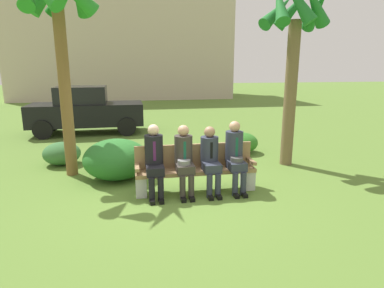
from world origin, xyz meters
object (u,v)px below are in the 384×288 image
at_px(shrub_mid_lawn, 116,159).
at_px(seated_man_leftmost, 154,157).
at_px(shrub_far_lawn, 242,143).
at_px(shrub_near_bench, 62,153).
at_px(parked_car_near, 86,110).
at_px(seated_man_centerleft, 184,157).
at_px(palm_tree_short, 57,11).
at_px(seated_man_centerright, 210,156).
at_px(seated_man_rightmost, 235,153).
at_px(palm_tree_tall, 295,30).
at_px(park_bench, 195,169).
at_px(building_backdrop, 123,35).

bearing_deg(shrub_mid_lawn, seated_man_leftmost, -55.59).
relative_size(shrub_mid_lawn, shrub_far_lawn, 1.53).
bearing_deg(shrub_near_bench, parked_car_near, 88.16).
xyz_separation_m(seated_man_centerleft, palm_tree_short, (-2.31, 1.56, 2.72)).
bearing_deg(shrub_far_lawn, parked_car_near, 141.78).
height_order(seated_man_centerright, shrub_near_bench, seated_man_centerright).
bearing_deg(seated_man_rightmost, palm_tree_short, 154.81).
bearing_deg(seated_man_rightmost, shrub_near_bench, 146.64).
bearing_deg(parked_car_near, palm_tree_tall, -42.26).
height_order(seated_man_centerleft, palm_tree_short, palm_tree_short).
distance_m(park_bench, seated_man_rightmost, 0.83).
bearing_deg(palm_tree_tall, seated_man_centerleft, -152.22).
xyz_separation_m(park_bench, seated_man_centerleft, (-0.24, -0.13, 0.29)).
bearing_deg(seated_man_leftmost, shrub_far_lawn, 45.90).
relative_size(shrub_mid_lawn, parked_car_near, 0.35).
bearing_deg(seated_man_leftmost, seated_man_rightmost, -0.16).
relative_size(seated_man_centerleft, building_backdrop, 0.08).
distance_m(shrub_far_lawn, building_backdrop, 19.06).
height_order(shrub_near_bench, shrub_mid_lawn, shrub_mid_lawn).
relative_size(seated_man_rightmost, palm_tree_short, 0.30).
height_order(palm_tree_tall, shrub_near_bench, palm_tree_tall).
distance_m(palm_tree_short, building_backdrop, 19.43).
xyz_separation_m(seated_man_centerleft, seated_man_rightmost, (0.99, 0.00, 0.02)).
relative_size(seated_man_rightmost, building_backdrop, 0.08).
distance_m(palm_tree_tall, shrub_near_bench, 6.25).
relative_size(seated_man_centerleft, shrub_far_lawn, 1.44).
bearing_deg(park_bench, parked_car_near, 114.15).
distance_m(seated_man_leftmost, seated_man_rightmost, 1.55).
bearing_deg(seated_man_leftmost, seated_man_centerleft, -0.89).
height_order(seated_man_centerright, seated_man_rightmost, seated_man_rightmost).
xyz_separation_m(seated_man_centerright, shrub_mid_lawn, (-1.80, 1.10, -0.28)).
xyz_separation_m(shrub_far_lawn, parked_car_near, (-4.60, 3.62, 0.55)).
distance_m(seated_man_rightmost, shrub_mid_lawn, 2.56).
height_order(palm_tree_short, shrub_far_lawn, palm_tree_short).
bearing_deg(park_bench, seated_man_centerleft, -150.33).
bearing_deg(palm_tree_tall, seated_man_rightmost, -140.84).
height_order(palm_tree_short, shrub_mid_lawn, palm_tree_short).
height_order(seated_man_centerright, palm_tree_short, palm_tree_short).
height_order(palm_tree_short, parked_car_near, palm_tree_short).
relative_size(palm_tree_tall, shrub_mid_lawn, 3.15).
bearing_deg(seated_man_rightmost, parked_car_near, 119.21).
relative_size(palm_tree_tall, shrub_far_lawn, 4.81).
bearing_deg(shrub_near_bench, seated_man_rightmost, -33.36).
relative_size(seated_man_centerleft, palm_tree_tall, 0.30).
height_order(seated_man_centerright, building_backdrop, building_backdrop).
bearing_deg(palm_tree_tall, park_bench, -152.40).
distance_m(shrub_near_bench, parked_car_near, 3.95).
distance_m(parked_car_near, building_backdrop, 15.15).
height_order(park_bench, shrub_far_lawn, park_bench).
xyz_separation_m(seated_man_centerleft, parked_car_near, (-2.54, 6.32, 0.11)).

